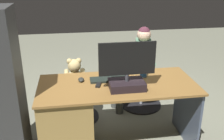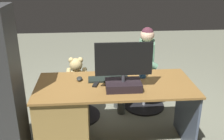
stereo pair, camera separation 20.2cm
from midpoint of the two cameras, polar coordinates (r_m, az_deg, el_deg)
name	(u,v)px [view 1 (the left image)]	position (r m, az deg, el deg)	size (l,w,h in m)	color
ground_plane	(113,127)	(3.31, -1.68, -12.35)	(10.00, 10.00, 0.00)	#696A59
desk	(77,117)	(2.80, -9.80, -10.05)	(1.60, 0.72, 0.74)	brown
monitor	(127,74)	(2.50, 0.95, -0.84)	(0.54, 0.23, 0.47)	black
keyboard	(110,79)	(2.74, -2.51, -2.05)	(0.42, 0.14, 0.02)	black
computer_mouse	(81,80)	(2.74, -8.85, -2.11)	(0.06, 0.10, 0.04)	black
cup	(144,72)	(2.82, 4.84, -0.41)	(0.07, 0.07, 0.11)	#3372BF
tv_remote	(99,84)	(2.64, -5.10, -3.07)	(0.04, 0.15, 0.02)	black
office_chair_teddy	(76,101)	(3.42, -9.47, -6.67)	(0.57, 0.57, 0.46)	black
teddy_bear	(75,74)	(3.27, -9.87, -0.81)	(0.26, 0.26, 0.37)	tan
visitor_chair	(142,89)	(3.68, 4.87, -4.24)	(0.57, 0.57, 0.46)	black
person	(137,62)	(3.49, 3.80, 1.68)	(0.56, 0.54, 1.13)	#4C7157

